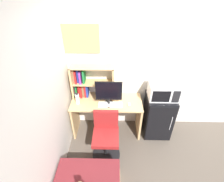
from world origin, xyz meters
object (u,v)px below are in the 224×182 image
object	(u,v)px
hutch_bookshelf	(86,82)
computer_mouse	(129,104)
water_bottle	(77,99)
desk_chair	(106,138)
monitor	(109,92)
keyboard	(110,105)
microwave	(163,91)
mini_fridge	(158,116)
wall_corkboard	(76,39)

from	to	relation	value
hutch_bookshelf	computer_mouse	xyz separation A→B (m)	(0.77, -0.26, -0.30)
computer_mouse	water_bottle	xyz separation A→B (m)	(-0.92, 0.03, 0.08)
computer_mouse	desk_chair	size ratio (longest dim) A/B	0.10
desk_chair	monitor	bearing A→B (deg)	85.71
monitor	desk_chair	bearing A→B (deg)	-94.29
hutch_bookshelf	keyboard	bearing A→B (deg)	-31.41
monitor	water_bottle	xyz separation A→B (m)	(-0.56, 0.01, -0.16)
keyboard	computer_mouse	distance (m)	0.33
hutch_bookshelf	desk_chair	world-z (taller)	hutch_bookshelf
microwave	hutch_bookshelf	bearing A→B (deg)	172.78
water_bottle	mini_fridge	world-z (taller)	water_bottle
computer_mouse	desk_chair	xyz separation A→B (m)	(-0.39, -0.45, -0.38)
water_bottle	desk_chair	xyz separation A→B (m)	(0.52, -0.48, -0.46)
monitor	microwave	world-z (taller)	monitor
mini_fridge	microwave	world-z (taller)	microwave
keyboard	microwave	size ratio (longest dim) A/B	0.86
wall_corkboard	water_bottle	bearing A→B (deg)	-93.67
mini_fridge	wall_corkboard	size ratio (longest dim) A/B	1.14
monitor	keyboard	distance (m)	0.25
mini_fridge	desk_chair	distance (m)	1.11
monitor	microwave	bearing A→B (deg)	4.41
keyboard	mini_fridge	bearing A→B (deg)	5.94
computer_mouse	microwave	xyz separation A→B (m)	(0.58, 0.09, 0.23)
computer_mouse	mini_fridge	world-z (taller)	mini_fridge
wall_corkboard	monitor	bearing A→B (deg)	-32.77
hutch_bookshelf	wall_corkboard	xyz separation A→B (m)	(-0.12, 0.10, 0.74)
monitor	computer_mouse	xyz separation A→B (m)	(0.36, -0.02, -0.24)
hutch_bookshelf	microwave	distance (m)	1.37
hutch_bookshelf	monitor	size ratio (longest dim) A/B	1.62
mini_fridge	wall_corkboard	bearing A→B (deg)	169.45
microwave	wall_corkboard	distance (m)	1.70
keyboard	computer_mouse	world-z (taller)	computer_mouse
hutch_bookshelf	microwave	bearing A→B (deg)	-7.22
keyboard	water_bottle	size ratio (longest dim) A/B	1.98
wall_corkboard	computer_mouse	bearing A→B (deg)	-22.15
computer_mouse	wall_corkboard	size ratio (longest dim) A/B	0.11
hutch_bookshelf	mini_fridge	xyz separation A→B (m)	(1.35, -0.17, -0.64)
monitor	desk_chair	xyz separation A→B (m)	(-0.03, -0.47, -0.62)
microwave	desk_chair	bearing A→B (deg)	-151.10
monitor	keyboard	world-z (taller)	monitor
desk_chair	mini_fridge	bearing A→B (deg)	28.77
computer_mouse	wall_corkboard	world-z (taller)	wall_corkboard
microwave	mini_fridge	bearing A→B (deg)	-90.23
computer_mouse	wall_corkboard	bearing A→B (deg)	157.85
monitor	keyboard	bearing A→B (deg)	-43.83
keyboard	wall_corkboard	world-z (taller)	wall_corkboard
microwave	wall_corkboard	bearing A→B (deg)	169.56
computer_mouse	water_bottle	world-z (taller)	water_bottle
hutch_bookshelf	water_bottle	xyz separation A→B (m)	(-0.14, -0.23, -0.21)
hutch_bookshelf	microwave	world-z (taller)	hutch_bookshelf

